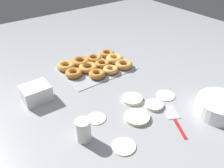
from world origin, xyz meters
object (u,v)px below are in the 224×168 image
Objects in this scene: pancake_1 at (137,117)px; batter_bowl at (220,107)px; donut_tray at (95,65)px; container_stack at (36,93)px; spatula at (172,115)px; pancake_0 at (124,146)px; pancake_5 at (154,105)px; pancake_4 at (132,99)px; paper_cup at (83,130)px; pancake_3 at (166,95)px; pancake_2 at (96,118)px.

batter_bowl reaches higher than pancake_1.
donut_tray is 0.42m from container_stack.
spatula is (0.18, -0.11, -0.03)m from batter_bowl.
spatula is (-0.45, 0.48, -0.04)m from container_stack.
pancake_5 is (-0.27, -0.11, 0.00)m from pancake_0.
batter_bowl is (-0.23, 0.68, 0.02)m from donut_tray.
pancake_5 is 0.29m from batter_bowl.
pancake_4 is 0.38m from donut_tray.
paper_cup is (0.37, -0.02, 0.04)m from pancake_5.
pancake_3 is at bearing -178.79° from paper_cup.
pancake_2 is at bearing 83.76° from spatula.
pancake_0 is at bearing 107.74° from container_stack.
container_stack is 0.37m from paper_cup.
pancake_2 is at bearing 118.41° from container_stack.
batter_bowl is (-0.10, 0.23, 0.03)m from pancake_3.
pancake_1 is 0.12m from pancake_5.
batter_bowl is at bearing -94.85° from spatula.
batter_bowl is 2.18× the size of paper_cup.
pancake_5 is at bearing 38.48° from spatula.
pancake_5 is 0.48m from donut_tray.
spatula is (-0.04, 0.57, -0.02)m from donut_tray.
batter_bowl is at bearing 148.19° from pancake_2.
paper_cup reaches higher than batter_bowl.
container_stack is 1.37× the size of paper_cup.
container_stack is (0.63, -0.59, 0.00)m from batter_bowl.
donut_tray is (-0.25, -0.59, 0.01)m from pancake_0.
spatula is (-0.02, 0.10, -0.01)m from pancake_5.
pancake_2 is 0.91× the size of pancake_3.
pancake_4 is at bearing -165.69° from paper_cup.
batter_bowl is 0.86m from container_stack.
paper_cup is (0.25, -0.03, 0.04)m from pancake_1.
pancake_2 is at bearing -90.32° from pancake_0.
container_stack is at bearing 69.39° from spatula.
pancake_0 is 0.17m from paper_cup.
pancake_0 is at bearing 22.27° from pancake_5.
paper_cup reaches higher than pancake_1.
pancake_5 is at bearing 138.34° from container_stack.
paper_cup reaches higher than donut_tray.
container_stack is (0.40, 0.10, 0.02)m from donut_tray.
container_stack is (0.31, -0.40, 0.03)m from pancake_1.
paper_cup is at bearing 100.42° from spatula.
donut_tray is (-0.25, -0.39, 0.01)m from pancake_2.
pancake_1 is 1.21× the size of pancake_3.
container_stack reaches higher than spatula.
pancake_0 is 0.29m from pancake_5.
pancake_3 is 0.22× the size of donut_tray.
pancake_0 is 0.72× the size of container_stack.
paper_cup is (0.10, 0.07, 0.04)m from pancake_2.
pancake_1 reaches higher than pancake_3.
pancake_0 is at bearing 43.65° from pancake_4.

